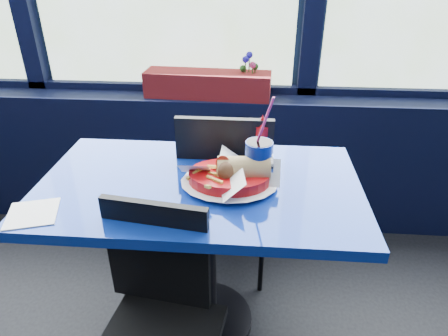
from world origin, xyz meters
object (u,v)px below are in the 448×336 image
at_px(planter_box, 208,84).
at_px(flower_vase, 248,84).
at_px(near_table, 201,222).
at_px(ketchup_bottle, 261,141).
at_px(food_basket, 231,176).
at_px(soda_cup, 259,161).
at_px(chair_near_front, 159,310).
at_px(chair_near_back, 226,188).

relative_size(planter_box, flower_vase, 2.79).
height_order(near_table, ketchup_bottle, ketchup_bottle).
height_order(planter_box, flower_vase, flower_vase).
xyz_separation_m(flower_vase, food_basket, (-0.04, -0.86, -0.08)).
distance_m(near_table, soda_cup, 0.35).
height_order(near_table, chair_near_front, chair_near_front).
bearing_deg(flower_vase, near_table, -100.54).
bearing_deg(flower_vase, planter_box, 179.78).
distance_m(planter_box, food_basket, 0.89).
relative_size(near_table, soda_cup, 3.54).
xyz_separation_m(food_basket, ketchup_bottle, (0.11, 0.21, 0.05)).
bearing_deg(chair_near_front, soda_cup, 60.05).
bearing_deg(soda_cup, chair_near_front, -128.08).
bearing_deg(planter_box, near_table, -82.20).
bearing_deg(chair_near_front, flower_vase, 86.48).
bearing_deg(food_basket, ketchup_bottle, 84.13).
bearing_deg(near_table, ketchup_bottle, 40.88).
xyz_separation_m(near_table, flower_vase, (0.16, 0.85, 0.31)).
bearing_deg(chair_near_back, soda_cup, 115.98).
relative_size(food_basket, soda_cup, 1.14).
bearing_deg(food_basket, chair_near_front, -99.96).
distance_m(near_table, chair_near_front, 0.39).
bearing_deg(flower_vase, soda_cup, -85.81).
height_order(food_basket, soda_cup, soda_cup).
distance_m(near_table, food_basket, 0.25).
bearing_deg(food_basket, planter_box, 123.27).
xyz_separation_m(chair_near_front, soda_cup, (0.31, 0.40, 0.36)).
xyz_separation_m(flower_vase, ketchup_bottle, (0.07, -0.65, -0.04)).
distance_m(planter_box, ketchup_bottle, 0.72).
distance_m(flower_vase, ketchup_bottle, 0.66).
relative_size(near_table, chair_near_front, 1.45).
xyz_separation_m(chair_near_front, food_basket, (0.21, 0.35, 0.32)).
bearing_deg(food_basket, chair_near_back, 118.44).
relative_size(chair_near_front, ketchup_bottle, 4.10).
relative_size(chair_near_back, soda_cup, 2.74).
relative_size(planter_box, ketchup_bottle, 3.39).
bearing_deg(chair_near_back, food_basket, 97.45).
xyz_separation_m(near_table, soda_cup, (0.22, 0.03, 0.27)).
xyz_separation_m(near_table, chair_near_back, (0.08, 0.32, -0.03)).
bearing_deg(chair_near_back, chair_near_front, 76.18).
relative_size(near_table, ketchup_bottle, 5.94).
bearing_deg(soda_cup, chair_near_back, 115.81).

